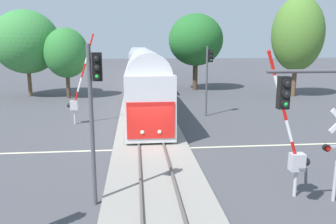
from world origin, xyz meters
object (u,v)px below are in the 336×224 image
(traffic_signal_far_side, at_px, (209,70))
(traffic_signal_median, at_px, (94,101))
(oak_behind_train, at_px, (66,53))
(commuter_train, at_px, (141,67))
(elm_centre_background, at_px, (196,40))
(maple_right_background, at_px, (298,34))
(crossing_gate_near, at_px, (295,151))
(pine_left_background, at_px, (26,42))
(crossing_gate_far, at_px, (76,97))

(traffic_signal_far_side, distance_m, traffic_signal_median, 16.85)
(traffic_signal_far_side, distance_m, oak_behind_train, 17.20)
(commuter_train, height_order, elm_centre_background, elm_centre_background)
(traffic_signal_median, distance_m, oak_behind_train, 26.48)
(maple_right_background, bearing_deg, crossing_gate_near, -115.75)
(maple_right_background, bearing_deg, elm_centre_background, 148.72)
(commuter_train, xyz_separation_m, oak_behind_train, (-8.27, -9.80, 2.20))
(pine_left_background, distance_m, elm_centre_background, 20.05)
(traffic_signal_far_side, bearing_deg, traffic_signal_median, -116.37)
(traffic_signal_median, bearing_deg, pine_left_background, 111.01)
(crossing_gate_near, xyz_separation_m, crossing_gate_far, (-10.64, 13.29, 0.19))
(crossing_gate_near, bearing_deg, pine_left_background, 123.51)
(elm_centre_background, bearing_deg, commuter_train, 145.34)
(traffic_signal_median, bearing_deg, traffic_signal_far_side, 63.63)
(traffic_signal_far_side, distance_m, elm_centre_background, 16.03)
(crossing_gate_far, bearing_deg, commuter_train, 76.67)
(pine_left_background, bearing_deg, traffic_signal_far_side, -34.47)
(oak_behind_train, bearing_deg, crossing_gate_near, -62.21)
(crossing_gate_near, distance_m, crossing_gate_far, 17.03)
(traffic_signal_far_side, height_order, traffic_signal_median, traffic_signal_median)
(traffic_signal_median, bearing_deg, maple_right_background, 51.49)
(traffic_signal_far_side, relative_size, traffic_signal_median, 0.96)
(crossing_gate_far, relative_size, pine_left_background, 0.70)
(commuter_train, relative_size, traffic_signal_median, 10.21)
(traffic_signal_far_side, bearing_deg, commuter_train, 104.11)
(pine_left_background, xyz_separation_m, oak_behind_train, (4.61, -1.69, -1.17))
(commuter_train, bearing_deg, maple_right_background, -32.66)
(oak_behind_train, bearing_deg, pine_left_background, 159.91)
(crossing_gate_far, bearing_deg, traffic_signal_far_side, 10.07)
(traffic_signal_median, distance_m, pine_left_background, 29.51)
(crossing_gate_near, height_order, crossing_gate_far, crossing_gate_far)
(crossing_gate_near, relative_size, pine_left_background, 0.61)
(crossing_gate_near, xyz_separation_m, traffic_signal_far_side, (-0.19, 15.15, 1.97))
(oak_behind_train, relative_size, elm_centre_background, 0.79)
(crossing_gate_near, xyz_separation_m, pine_left_background, (-18.23, 27.53, 4.20))
(crossing_gate_far, xyz_separation_m, elm_centre_background, (12.18, 17.59, 4.27))
(crossing_gate_far, bearing_deg, oak_behind_train, 103.34)
(crossing_gate_far, height_order, pine_left_background, pine_left_background)
(crossing_gate_near, xyz_separation_m, oak_behind_train, (-13.62, 25.84, 3.03))
(pine_left_background, bearing_deg, maple_right_background, -5.54)
(crossing_gate_far, distance_m, maple_right_background, 25.66)
(oak_behind_train, bearing_deg, elm_centre_background, 18.41)
(commuter_train, relative_size, crossing_gate_far, 9.20)
(commuter_train, height_order, crossing_gate_far, crossing_gate_far)
(pine_left_background, relative_size, oak_behind_train, 1.26)
(maple_right_background, distance_m, oak_behind_train, 25.60)
(oak_behind_train, bearing_deg, traffic_signal_median, -77.03)
(traffic_signal_far_side, xyz_separation_m, oak_behind_train, (-13.43, 10.69, 1.06))
(traffic_signal_far_side, height_order, elm_centre_background, elm_centre_background)
(traffic_signal_median, relative_size, pine_left_background, 0.63)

